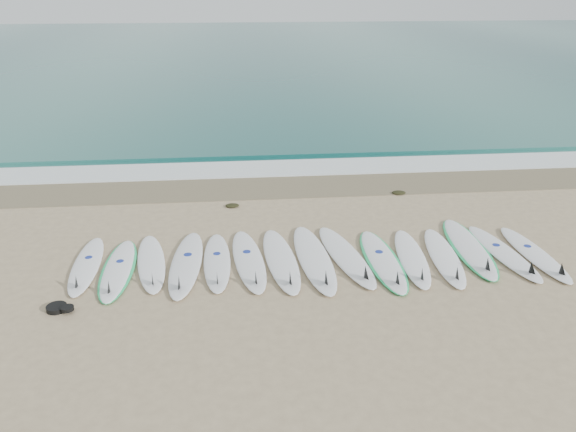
{
  "coord_description": "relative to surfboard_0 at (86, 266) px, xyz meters",
  "views": [
    {
      "loc": [
        -1.39,
        -9.26,
        4.9
      ],
      "look_at": [
        -0.39,
        1.23,
        0.4
      ],
      "focal_mm": 35.0,
      "sensor_mm": 36.0,
      "label": 1
    }
  ],
  "objects": [
    {
      "name": "foam_band",
      "position": [
        4.2,
        5.42,
        -0.03
      ],
      "size": [
        120.0,
        1.4,
        0.04
      ],
      "primitive_type": "cube",
      "color": "silver",
      "rests_on": "ground"
    },
    {
      "name": "seaweed_near",
      "position": [
        2.67,
        2.75,
        -0.02
      ],
      "size": [
        0.32,
        0.25,
        0.06
      ],
      "primitive_type": "ellipsoid",
      "color": "black",
      "rests_on": "ground"
    },
    {
      "name": "surfboard_12",
      "position": [
        7.25,
        0.05,
        -0.0
      ],
      "size": [
        0.83,
        2.76,
        0.35
      ],
      "rotation": [
        0.0,
        0.0,
        -0.07
      ],
      "color": "white",
      "rests_on": "ground"
    },
    {
      "name": "surfboard_13",
      "position": [
        7.83,
        -0.24,
        0.0
      ],
      "size": [
        0.77,
        2.52,
        0.32
      ],
      "rotation": [
        0.0,
        0.0,
        0.1
      ],
      "color": "white",
      "rests_on": "ground"
    },
    {
      "name": "surfboard_1",
      "position": [
        0.6,
        -0.19,
        -0.01
      ],
      "size": [
        0.62,
        2.41,
        0.31
      ],
      "rotation": [
        0.0,
        0.0,
        0.02
      ],
      "color": "white",
      "rests_on": "ground"
    },
    {
      "name": "surfboard_10",
      "position": [
        6.02,
        -0.28,
        0.0
      ],
      "size": [
        0.77,
        2.48,
        0.31
      ],
      "rotation": [
        0.0,
        0.0,
        -0.11
      ],
      "color": "white",
      "rests_on": "ground"
    },
    {
      "name": "surfboard_2",
      "position": [
        1.17,
        -0.01,
        0.0
      ],
      "size": [
        0.88,
        2.44,
        0.31
      ],
      "rotation": [
        0.0,
        0.0,
        0.16
      ],
      "color": "white",
      "rests_on": "ground"
    },
    {
      "name": "wet_sand_band",
      "position": [
        4.2,
        4.02,
        -0.05
      ],
      "size": [
        120.0,
        1.8,
        0.01
      ],
      "primitive_type": "cube",
      "color": "#6D6148",
      "rests_on": "ground"
    },
    {
      "name": "surfboard_11",
      "position": [
        6.63,
        -0.3,
        0.0
      ],
      "size": [
        0.79,
        2.53,
        0.32
      ],
      "rotation": [
        0.0,
        0.0,
        -0.11
      ],
      "color": "white",
      "rests_on": "ground"
    },
    {
      "name": "surfboard_14",
      "position": [
        8.4,
        -0.34,
        0.0
      ],
      "size": [
        0.6,
        2.44,
        0.31
      ],
      "rotation": [
        0.0,
        0.0,
        0.04
      ],
      "color": "white",
      "rests_on": "ground"
    },
    {
      "name": "wave_crest",
      "position": [
        4.2,
        6.92,
        -0.0
      ],
      "size": [
        120.0,
        1.0,
        0.1
      ],
      "primitive_type": "cube",
      "color": "#1D5A54",
      "rests_on": "ground"
    },
    {
      "name": "surfboard_7",
      "position": [
        4.19,
        -0.15,
        0.01
      ],
      "size": [
        0.77,
        2.89,
        0.37
      ],
      "rotation": [
        0.0,
        0.0,
        0.06
      ],
      "color": "white",
      "rests_on": "ground"
    },
    {
      "name": "ground",
      "position": [
        4.2,
        -0.08,
        -0.05
      ],
      "size": [
        120.0,
        120.0,
        0.0
      ],
      "primitive_type": "plane",
      "color": "tan"
    },
    {
      "name": "leash_coil",
      "position": [
        -0.1,
        -1.4,
        -0.0
      ],
      "size": [
        0.46,
        0.36,
        0.11
      ],
      "color": "black",
      "rests_on": "ground"
    },
    {
      "name": "surfboard_3",
      "position": [
        1.81,
        -0.12,
        0.01
      ],
      "size": [
        0.67,
        2.68,
        0.34
      ],
      "rotation": [
        0.0,
        0.0,
        -0.04
      ],
      "color": "white",
      "rests_on": "ground"
    },
    {
      "name": "surfboard_0",
      "position": [
        0.0,
        0.0,
        0.0
      ],
      "size": [
        0.6,
        2.36,
        0.3
      ],
      "rotation": [
        0.0,
        0.0,
        0.05
      ],
      "color": "white",
      "rests_on": "ground"
    },
    {
      "name": "surfboard_8",
      "position": [
        4.81,
        -0.1,
        0.01
      ],
      "size": [
        1.01,
        2.73,
        0.34
      ],
      "rotation": [
        0.0,
        0.0,
        0.17
      ],
      "color": "white",
      "rests_on": "ground"
    },
    {
      "name": "ocean",
      "position": [
        4.2,
        32.42,
        -0.04
      ],
      "size": [
        120.0,
        55.0,
        0.03
      ],
      "primitive_type": "cube",
      "color": "#1D5A54",
      "rests_on": "ground"
    },
    {
      "name": "surfboard_6",
      "position": [
        3.57,
        -0.14,
        0.01
      ],
      "size": [
        0.77,
        2.71,
        0.34
      ],
      "rotation": [
        0.0,
        0.0,
        0.08
      ],
      "color": "white",
      "rests_on": "ground"
    },
    {
      "name": "surfboard_4",
      "position": [
        2.38,
        -0.08,
        0.0
      ],
      "size": [
        0.57,
        2.4,
        0.31
      ],
      "rotation": [
        0.0,
        0.0,
        0.03
      ],
      "color": "white",
      "rests_on": "ground"
    },
    {
      "name": "surfboard_9",
      "position": [
        5.45,
        -0.3,
        -0.0
      ],
      "size": [
        0.66,
        2.6,
        0.33
      ],
      "rotation": [
        0.0,
        0.0,
        0.02
      ],
      "color": "white",
      "rests_on": "ground"
    },
    {
      "name": "seaweed_far",
      "position": [
        6.74,
        3.2,
        -0.02
      ],
      "size": [
        0.34,
        0.26,
        0.07
      ],
      "primitive_type": "ellipsoid",
      "color": "black",
      "rests_on": "ground"
    },
    {
      "name": "surfboard_5",
      "position": [
        2.97,
        -0.09,
        0.01
      ],
      "size": [
        0.8,
        2.63,
        0.33
      ],
      "rotation": [
        0.0,
        0.0,
        0.1
      ],
      "color": "white",
      "rests_on": "ground"
    }
  ]
}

